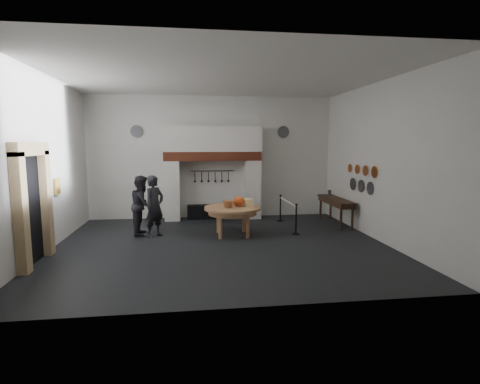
{
  "coord_description": "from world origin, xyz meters",
  "views": [
    {
      "loc": [
        -0.83,
        -9.98,
        2.78
      ],
      "look_at": [
        0.62,
        0.83,
        1.35
      ],
      "focal_mm": 28.0,
      "sensor_mm": 36.0,
      "label": 1
    }
  ],
  "objects": [
    {
      "name": "pewter_plate_mid",
      "position": [
        4.46,
        1.0,
        1.45
      ],
      "size": [
        0.03,
        0.4,
        0.4
      ],
      "primitive_type": "cylinder",
      "rotation": [
        0.0,
        1.57,
        0.0
      ],
      "color": "#4C4C51",
      "rests_on": "wall_right"
    },
    {
      "name": "wall_right",
      "position": [
        4.5,
        0.0,
        2.25
      ],
      "size": [
        0.02,
        8.0,
        4.5
      ],
      "primitive_type": "cube",
      "color": "silver",
      "rests_on": "floor"
    },
    {
      "name": "chimney_pier_right",
      "position": [
        1.48,
        3.65,
        1.07
      ],
      "size": [
        0.55,
        0.7,
        2.15
      ],
      "primitive_type": "cube",
      "color": "silver",
      "rests_on": "floor"
    },
    {
      "name": "pewter_plate_back_right",
      "position": [
        2.7,
        3.96,
        3.2
      ],
      "size": [
        0.44,
        0.03,
        0.44
      ],
      "primitive_type": "cylinder",
      "rotation": [
        1.57,
        0.0,
        0.0
      ],
      "color": "#4C4C51",
      "rests_on": "wall_back"
    },
    {
      "name": "door_lintel",
      "position": [
        -4.38,
        -1.0,
        2.65
      ],
      "size": [
        0.22,
        1.7,
        0.3
      ],
      "primitive_type": "cube",
      "color": "tan",
      "rests_on": "door_jamb_near"
    },
    {
      "name": "door_jamb_far",
      "position": [
        -4.38,
        -0.3,
        1.3
      ],
      "size": [
        0.22,
        0.3,
        2.6
      ],
      "primitive_type": "cube",
      "color": "tan",
      "rests_on": "floor"
    },
    {
      "name": "work_table",
      "position": [
        0.42,
        1.03,
        0.84
      ],
      "size": [
        1.88,
        1.88,
        0.07
      ],
      "primitive_type": "cylinder",
      "rotation": [
        0.0,
        0.0,
        -0.11
      ],
      "color": "tan",
      "rests_on": "floor"
    },
    {
      "name": "copper_pan_d",
      "position": [
        4.46,
        1.85,
        1.95
      ],
      "size": [
        0.03,
        0.28,
        0.28
      ],
      "primitive_type": "cylinder",
      "rotation": [
        0.0,
        1.57,
        0.0
      ],
      "color": "#C6662D",
      "rests_on": "wall_right"
    },
    {
      "name": "hearth_brick_band",
      "position": [
        0.0,
        3.65,
        2.31
      ],
      "size": [
        3.5,
        0.72,
        0.32
      ],
      "primitive_type": "cube",
      "color": "#9E442B",
      "rests_on": "chimney_pier_left"
    },
    {
      "name": "wall_plaque",
      "position": [
        -4.45,
        0.8,
        1.6
      ],
      "size": [
        0.05,
        0.34,
        0.44
      ],
      "primitive_type": "cube",
      "color": "gold",
      "rests_on": "wall_left"
    },
    {
      "name": "copper_pan_a",
      "position": [
        4.46,
        0.2,
        1.95
      ],
      "size": [
        0.03,
        0.34,
        0.34
      ],
      "primitive_type": "cylinder",
      "rotation": [
        0.0,
        1.57,
        0.0
      ],
      "color": "#C6662D",
      "rests_on": "wall_right"
    },
    {
      "name": "chimney_hood",
      "position": [
        0.0,
        3.65,
        2.92
      ],
      "size": [
        3.5,
        0.7,
        0.9
      ],
      "primitive_type": "cube",
      "color": "silver",
      "rests_on": "hearth_brick_band"
    },
    {
      "name": "barrier_post_near",
      "position": [
        2.36,
        0.91,
        0.45
      ],
      "size": [
        0.05,
        0.05,
        0.9
      ],
      "primitive_type": "cylinder",
      "color": "black",
      "rests_on": "floor"
    },
    {
      "name": "copper_pan_c",
      "position": [
        4.46,
        1.3,
        1.95
      ],
      "size": [
        0.03,
        0.3,
        0.3
      ],
      "primitive_type": "cylinder",
      "rotation": [
        0.0,
        1.57,
        0.0
      ],
      "color": "#C6662D",
      "rests_on": "wall_right"
    },
    {
      "name": "iron_range",
      "position": [
        0.0,
        3.72,
        0.25
      ],
      "size": [
        1.9,
        0.45,
        0.5
      ],
      "primitive_type": "cube",
      "color": "black",
      "rests_on": "floor"
    },
    {
      "name": "visitor_far",
      "position": [
        -2.29,
        1.59,
        0.9
      ],
      "size": [
        0.71,
        0.9,
        1.81
      ],
      "primitive_type": "imported",
      "rotation": [
        0.0,
        0.0,
        1.54
      ],
      "color": "black",
      "rests_on": "floor"
    },
    {
      "name": "pumpkin",
      "position": [
        0.62,
        1.13,
        1.03
      ],
      "size": [
        0.36,
        0.36,
        0.31
      ],
      "primitive_type": "ellipsoid",
      "color": "orange",
      "rests_on": "work_table"
    },
    {
      "name": "bread_loaf",
      "position": [
        0.32,
        1.38,
        0.94
      ],
      "size": [
        0.31,
        0.18,
        0.13
      ],
      "primitive_type": "ellipsoid",
      "color": "#9D6A38",
      "rests_on": "work_table"
    },
    {
      "name": "floor",
      "position": [
        0.0,
        0.0,
        0.0
      ],
      "size": [
        9.0,
        8.0,
        0.02
      ],
      "primitive_type": "cube",
      "color": "black",
      "rests_on": "ground"
    },
    {
      "name": "side_table",
      "position": [
        4.1,
        2.1,
        0.87
      ],
      "size": [
        0.55,
        2.2,
        0.06
      ],
      "primitive_type": "cube",
      "color": "#362113",
      "rests_on": "floor"
    },
    {
      "name": "ceiling",
      "position": [
        0.0,
        0.0,
        4.5
      ],
      "size": [
        9.0,
        8.0,
        0.02
      ],
      "primitive_type": "cube",
      "color": "silver",
      "rests_on": "wall_back"
    },
    {
      "name": "barrier_post_far",
      "position": [
        2.36,
        2.91,
        0.45
      ],
      "size": [
        0.05,
        0.05,
        0.9
      ],
      "primitive_type": "cylinder",
      "color": "black",
      "rests_on": "floor"
    },
    {
      "name": "wicker_basket",
      "position": [
        0.27,
        0.88,
        0.98
      ],
      "size": [
        0.35,
        0.35,
        0.22
      ],
      "primitive_type": "cone",
      "rotation": [
        3.14,
        0.0,
        -0.11
      ],
      "color": "#976137",
      "rests_on": "work_table"
    },
    {
      "name": "wall_front",
      "position": [
        0.0,
        -4.0,
        2.25
      ],
      "size": [
        9.0,
        0.02,
        4.5
      ],
      "primitive_type": "cube",
      "color": "silver",
      "rests_on": "floor"
    },
    {
      "name": "pewter_plate_right",
      "position": [
        4.46,
        1.6,
        1.45
      ],
      "size": [
        0.03,
        0.4,
        0.4
      ],
      "primitive_type": "cylinder",
      "rotation": [
        0.0,
        1.57,
        0.0
      ],
      "color": "#4C4C51",
      "rests_on": "wall_right"
    },
    {
      "name": "door_recess",
      "position": [
        -4.47,
        -1.0,
        1.25
      ],
      "size": [
        0.04,
        1.1,
        2.5
      ],
      "primitive_type": "cube",
      "color": "black",
      "rests_on": "floor"
    },
    {
      "name": "copper_pan_b",
      "position": [
        4.46,
        0.75,
        1.95
      ],
      "size": [
        0.03,
        0.32,
        0.32
      ],
      "primitive_type": "cylinder",
      "rotation": [
        0.0,
        1.57,
        0.0
      ],
      "color": "#C6662D",
      "rests_on": "wall_right"
    },
    {
      "name": "visitor_near",
      "position": [
        -1.89,
        1.19,
        0.92
      ],
      "size": [
        0.78,
        0.79,
        1.84
      ],
      "primitive_type": "imported",
      "rotation": [
        0.0,
        0.0,
        0.84
      ],
      "color": "black",
      "rests_on": "floor"
    },
    {
      "name": "utensil_rail",
      "position": [
        0.0,
        3.92,
        1.75
      ],
      "size": [
        1.6,
        0.02,
        0.02
      ],
      "primitive_type": "cylinder",
      "rotation": [
        0.0,
        1.57,
        0.0
      ],
      "color": "black",
      "rests_on": "wall_back"
    },
    {
      "name": "pewter_jug",
      "position": [
        4.1,
        2.7,
        1.01
      ],
      "size": [
        0.12,
        0.12,
        0.22
      ],
      "primitive_type": "cylinder",
      "color": "#504F55",
      "rests_on": "side_table"
    },
    {
      "name": "pewter_plate_left",
      "position": [
        4.46,
        0.4,
        1.45
      ],
      "size": [
        0.03,
        0.4,
        0.4
      ],
      "primitive_type": "cylinder",
      "rotation": [
        0.0,
        1.57,
        0.0
      ],
      "color": "#4C4C51",
      "rests_on": "wall_right"
    },
    {
      "name": "door_jamb_near",
      "position": [
        -4.38,
        -1.7,
        1.3
      ],
      "size": [
        0.22,
        0.3,
        2.6
      ],
      "primitive_type": "cube",
      "color": "tan",
      "rests_on": "floor"
    },
    {
      "name": "chimney_pier_left",
      "position": [
        -1.48,
        3.65,
        1.07
      ],
      "size": [
        0.55,
        0.7,
        2.15
      ],
      "primitive_type": "cube",
      "color": "silver",
      "rests_on": "floor"
    },
    {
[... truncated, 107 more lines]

